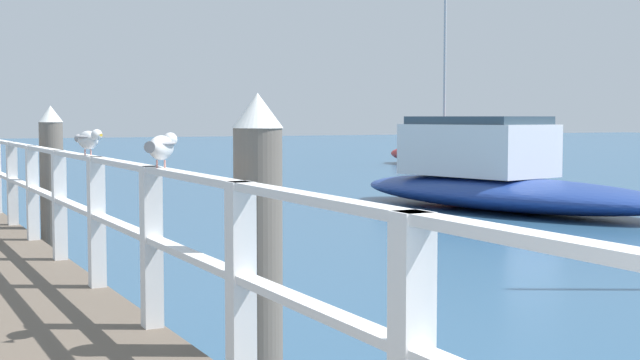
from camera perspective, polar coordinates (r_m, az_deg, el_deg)
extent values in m
cube|color=white|center=(4.46, -5.00, -6.77)|extent=(0.12, 0.12, 1.04)
cube|color=white|center=(5.91, -10.55, -4.17)|extent=(0.12, 0.12, 1.04)
cube|color=white|center=(7.40, -13.87, -2.58)|extent=(0.12, 0.12, 1.04)
cube|color=white|center=(8.91, -16.07, -1.52)|extent=(0.12, 0.12, 1.04)
cube|color=white|center=(10.43, -17.63, -0.77)|extent=(0.12, 0.12, 1.04)
cube|color=white|center=(11.96, -18.79, -0.21)|extent=(0.12, 0.12, 1.04)
cube|color=white|center=(11.17, -18.30, 2.08)|extent=(0.10, 20.13, 0.04)
cube|color=white|center=(11.19, -18.25, -0.21)|extent=(0.10, 20.13, 0.04)
cylinder|color=#6B6056|center=(5.25, -3.90, -6.38)|extent=(0.28, 0.28, 1.76)
cone|color=white|center=(5.17, -3.95, 4.39)|extent=(0.29, 0.29, 0.20)
cylinder|color=#6B6056|center=(11.46, -16.50, -0.90)|extent=(0.28, 0.28, 1.76)
cone|color=white|center=(11.42, -16.60, 4.01)|extent=(0.29, 0.29, 0.20)
ellipsoid|color=white|center=(5.63, -9.96, 2.02)|extent=(0.27, 0.30, 0.15)
sphere|color=white|center=(5.79, -9.40, 2.52)|extent=(0.09, 0.09, 0.09)
cone|color=gold|center=(5.85, -9.20, 2.54)|extent=(0.05, 0.05, 0.02)
cone|color=#939399|center=(5.46, -10.53, 2.06)|extent=(0.10, 0.11, 0.07)
ellipsoid|color=#939399|center=(5.62, -9.96, 2.29)|extent=(0.27, 0.28, 0.04)
cylinder|color=tan|center=(5.63, -10.22, 1.00)|extent=(0.01, 0.01, 0.05)
cylinder|color=tan|center=(5.61, -9.74, 0.99)|extent=(0.01, 0.01, 0.05)
ellipsoid|color=white|center=(7.60, -14.37, 2.45)|extent=(0.18, 0.30, 0.15)
sphere|color=white|center=(7.44, -13.87, 2.78)|extent=(0.09, 0.09, 0.09)
cone|color=gold|center=(7.38, -13.67, 2.77)|extent=(0.03, 0.05, 0.02)
cone|color=#939399|center=(7.76, -14.85, 2.55)|extent=(0.08, 0.09, 0.07)
ellipsoid|color=#939399|center=(7.60, -14.38, 2.65)|extent=(0.21, 0.25, 0.04)
cylinder|color=tan|center=(7.62, -14.21, 1.71)|extent=(0.01, 0.01, 0.05)
cylinder|color=tan|center=(7.61, -14.56, 1.69)|extent=(0.01, 0.01, 0.05)
ellipsoid|color=navy|center=(18.18, 11.56, -0.83)|extent=(4.15, 7.71, 0.64)
cube|color=white|center=(18.60, 9.85, 1.88)|extent=(2.27, 3.22, 1.03)
cube|color=#334756|center=(18.58, 9.87, 3.72)|extent=(2.10, 2.91, 0.16)
ellipsoid|color=red|center=(34.20, 7.51, 1.54)|extent=(2.11, 6.02, 0.76)
cylinder|color=#B2B2B7|center=(33.98, 7.86, 7.24)|extent=(0.10, 0.10, 6.02)
cylinder|color=#B2B2B7|center=(34.78, 6.80, 2.79)|extent=(0.14, 2.09, 0.08)
cube|color=beige|center=(34.76, 6.83, 2.46)|extent=(1.15, 2.18, 0.30)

